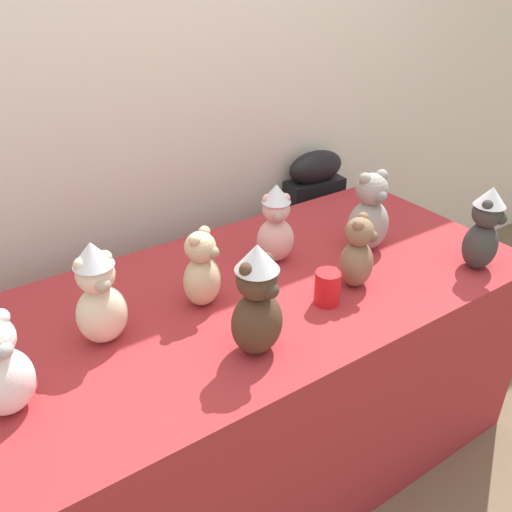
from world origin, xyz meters
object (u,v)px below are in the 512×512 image
object	(u,v)px
teddy_bear_charcoal	(484,229)
teddy_bear_snow	(1,369)
instrument_case	(311,242)
teddy_bear_mocha	(357,254)
teddy_bear_blush	(276,225)
party_cup_red	(327,288)
teddy_bear_sand	(202,270)
teddy_bear_ash	(369,214)
teddy_bear_cocoa	(257,301)
display_table	(256,379)
teddy_bear_cream	(99,294)

from	to	relation	value
teddy_bear_charcoal	teddy_bear_snow	bearing A→B (deg)	150.66
instrument_case	teddy_bear_mocha	xyz separation A→B (m)	(-0.44, -0.74, 0.42)
teddy_bear_blush	party_cup_red	world-z (taller)	teddy_bear_blush
teddy_bear_snow	teddy_bear_sand	size ratio (longest dim) A/B	1.08
teddy_bear_snow	teddy_bear_ash	bearing A→B (deg)	-13.23
party_cup_red	teddy_bear_charcoal	bearing A→B (deg)	-12.36
teddy_bear_cocoa	display_table	bearing A→B (deg)	46.01
teddy_bear_mocha	teddy_bear_snow	world-z (taller)	teddy_bear_snow
display_table	teddy_bear_blush	world-z (taller)	teddy_bear_blush
teddy_bear_snow	teddy_bear_blush	bearing A→B (deg)	-4.61
teddy_bear_mocha	teddy_bear_sand	bearing A→B (deg)	126.40
teddy_bear_ash	party_cup_red	bearing A→B (deg)	-143.43
teddy_bear_cream	teddy_bear_sand	xyz separation A→B (m)	(0.32, 0.00, -0.03)
instrument_case	teddy_bear_snow	xyz separation A→B (m)	(-1.51, -0.68, 0.44)
teddy_bear_blush	teddy_bear_ash	bearing A→B (deg)	6.43
instrument_case	teddy_bear_cocoa	world-z (taller)	teddy_bear_cocoa
instrument_case	teddy_bear_snow	world-z (taller)	teddy_bear_snow
display_table	instrument_case	world-z (taller)	instrument_case
instrument_case	teddy_bear_cocoa	distance (m)	1.31
teddy_bear_mocha	teddy_bear_charcoal	xyz separation A→B (m)	(0.43, -0.15, 0.03)
teddy_bear_charcoal	teddy_bear_snow	distance (m)	1.50
teddy_bear_mocha	teddy_bear_cocoa	size ratio (longest dim) A/B	0.75
teddy_bear_snow	teddy_bear_ash	world-z (taller)	teddy_bear_ash
teddy_bear_cream	party_cup_red	bearing A→B (deg)	-20.36
teddy_bear_sand	party_cup_red	xyz separation A→B (m)	(0.32, -0.22, -0.06)
instrument_case	teddy_bear_cream	bearing A→B (deg)	-151.04
teddy_bear_charcoal	teddy_bear_cocoa	distance (m)	0.88
teddy_bear_mocha	teddy_bear_charcoal	world-z (taller)	teddy_bear_charcoal
display_table	teddy_bear_cocoa	size ratio (longest dim) A/B	5.65
teddy_bear_charcoal	teddy_bear_cocoa	xyz separation A→B (m)	(-0.88, 0.06, 0.02)
teddy_bear_cream	teddy_bear_snow	xyz separation A→B (m)	(-0.28, -0.13, -0.03)
teddy_bear_charcoal	teddy_bear_sand	world-z (taller)	teddy_bear_charcoal
teddy_bear_snow	party_cup_red	world-z (taller)	teddy_bear_snow
party_cup_red	teddy_bear_ash	bearing A→B (deg)	27.96
teddy_bear_cocoa	teddy_bear_mocha	bearing A→B (deg)	1.58
teddy_bear_blush	party_cup_red	distance (m)	0.32
instrument_case	teddy_bear_blush	bearing A→B (deg)	-136.11
teddy_bear_ash	display_table	bearing A→B (deg)	-172.25
teddy_bear_snow	teddy_bear_sand	bearing A→B (deg)	-5.34
teddy_bear_charcoal	instrument_case	bearing A→B (deg)	67.59
teddy_bear_mocha	teddy_bear_cream	xyz separation A→B (m)	(-0.78, 0.18, 0.04)
teddy_bear_mocha	teddy_bear_cocoa	distance (m)	0.47
teddy_bear_sand	teddy_bear_cocoa	bearing A→B (deg)	-120.05
teddy_bear_snow	teddy_bear_blush	world-z (taller)	teddy_bear_blush
instrument_case	teddy_bear_charcoal	xyz separation A→B (m)	(-0.02, -0.89, 0.45)
teddy_bear_blush	teddy_bear_snow	bearing A→B (deg)	-140.20
teddy_bear_cream	teddy_bear_blush	distance (m)	0.66
teddy_bear_snow	party_cup_red	distance (m)	0.92
teddy_bear_cream	teddy_bear_blush	bearing A→B (deg)	6.08
teddy_bear_cocoa	teddy_bear_blush	distance (m)	0.50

